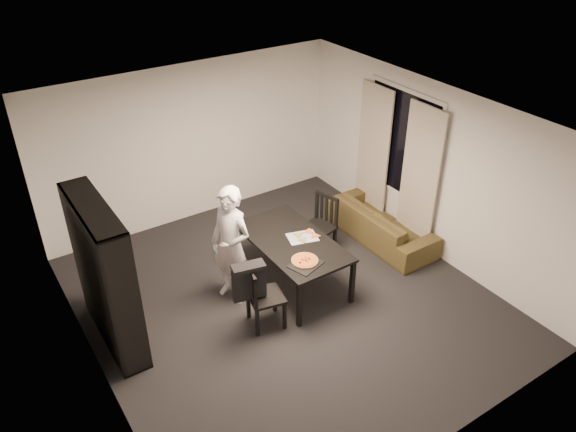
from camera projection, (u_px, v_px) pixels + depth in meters
room at (286, 220)px, 6.99m from camera, size 5.01×5.51×2.61m
window_pane at (402, 143)px, 8.48m from camera, size 0.02×1.40×1.60m
window_frame at (402, 143)px, 8.47m from camera, size 0.03×1.52×1.72m
curtain_left at (420, 179)px, 8.25m from camera, size 0.03×0.70×2.25m
curtain_right at (373, 153)px, 8.99m from camera, size 0.03×0.70×2.25m
bookshelf at (105, 276)px, 6.59m from camera, size 0.35×1.50×1.90m
dining_table at (292, 244)px, 7.68m from camera, size 0.95×1.71×0.71m
chair_left at (259, 293)px, 6.99m from camera, size 0.50×0.50×0.91m
chair_right at (322, 221)px, 8.40m from camera, size 0.54×0.54×0.95m
draped_jacket at (249, 280)px, 6.83m from camera, size 0.43×0.26×0.50m
person at (231, 245)px, 7.32m from camera, size 0.60×0.72×1.68m
baking_tray at (306, 264)px, 7.17m from camera, size 0.48×0.43×0.01m
pepperoni_pizza at (305, 260)px, 7.21m from camera, size 0.35×0.35×0.03m
kitchen_towel at (302, 237)px, 7.70m from camera, size 0.47×0.40×0.01m
pizza_slices at (306, 235)px, 7.72m from camera, size 0.40×0.35×0.01m
sofa at (381, 223)px, 8.83m from camera, size 0.75×1.92×0.56m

